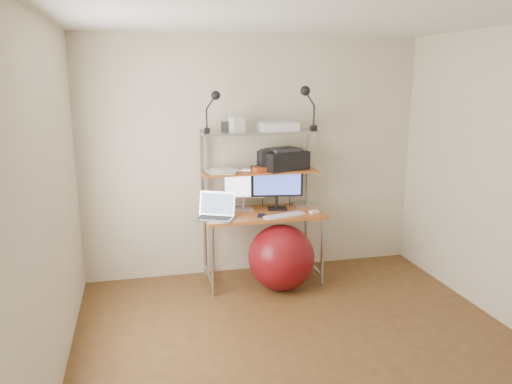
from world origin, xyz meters
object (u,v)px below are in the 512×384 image
at_px(laptop, 216,213).
at_px(exercise_ball, 281,257).
at_px(printer, 283,159).
at_px(monitor_black, 277,183).
at_px(monitor_silver, 243,186).

distance_m(laptop, exercise_ball, 0.79).
xyz_separation_m(laptop, printer, (0.75, 0.23, 0.46)).
distance_m(monitor_black, exercise_ball, 0.76).
height_order(monitor_silver, monitor_black, monitor_black).
bearing_deg(printer, laptop, 179.64).
xyz_separation_m(monitor_silver, monitor_black, (0.34, -0.06, 0.02)).
height_order(printer, exercise_ball, printer).
bearing_deg(monitor_silver, printer, 5.62).
xyz_separation_m(monitor_black, exercise_ball, (-0.04, -0.34, -0.68)).
distance_m(monitor_silver, monitor_black, 0.35).
distance_m(printer, exercise_ball, 1.01).
bearing_deg(monitor_silver, exercise_ball, -45.24).
height_order(monitor_black, printer, printer).
bearing_deg(monitor_silver, laptop, -135.44).
bearing_deg(laptop, printer, 42.52).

